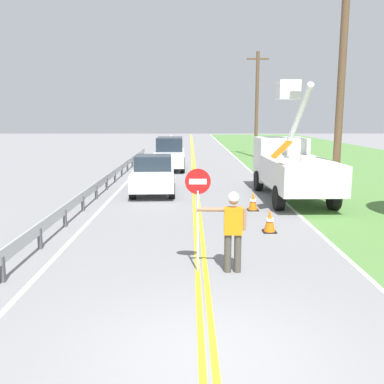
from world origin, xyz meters
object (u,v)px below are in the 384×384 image
at_px(flagger_worker, 233,227).
at_px(utility_pole_mid, 257,103).
at_px(utility_bucket_truck, 290,165).
at_px(stop_sign_paddle, 198,197).
at_px(utility_pole_near, 341,87).
at_px(traffic_cone_mid, 253,201).
at_px(oncoming_sedan_nearest, 153,175).
at_px(oncoming_suv_second, 170,154).
at_px(traffic_cone_lead, 270,221).

bearing_deg(flagger_worker, utility_pole_mid, 80.31).
xyz_separation_m(flagger_worker, utility_bucket_truck, (3.34, 8.98, 0.35)).
xyz_separation_m(stop_sign_paddle, utility_pole_mid, (5.43, 27.29, 2.81)).
distance_m(utility_pole_near, traffic_cone_mid, 5.31).
bearing_deg(utility_bucket_truck, stop_sign_paddle, -114.65).
bearing_deg(stop_sign_paddle, oncoming_sedan_nearest, 100.43).
bearing_deg(oncoming_sedan_nearest, traffic_cone_mid, -41.79).
bearing_deg(oncoming_sedan_nearest, oncoming_suv_second, 87.57).
relative_size(utility_pole_mid, traffic_cone_mid, 12.39).
xyz_separation_m(stop_sign_paddle, traffic_cone_mid, (2.16, 6.32, -1.37)).
bearing_deg(traffic_cone_mid, oncoming_sedan_nearest, 138.21).
bearing_deg(traffic_cone_lead, flagger_worker, -113.60).
distance_m(flagger_worker, traffic_cone_mid, 6.54).
bearing_deg(utility_pole_mid, flagger_worker, -99.69).
bearing_deg(traffic_cone_mid, traffic_cone_lead, -88.80).
bearing_deg(traffic_cone_lead, utility_bucket_truck, 71.56).
bearing_deg(oncoming_suv_second, utility_bucket_truck, -59.54).
relative_size(utility_bucket_truck, utility_pole_mid, 0.79).
xyz_separation_m(flagger_worker, traffic_cone_mid, (1.39, 6.35, -0.71)).
xyz_separation_m(stop_sign_paddle, traffic_cone_lead, (2.23, 3.31, -1.37)).
xyz_separation_m(utility_pole_near, traffic_cone_lead, (-3.17, -3.68, -4.16)).
xyz_separation_m(oncoming_sedan_nearest, utility_pole_mid, (7.25, 17.41, 3.69)).
bearing_deg(utility_pole_near, stop_sign_paddle, -127.68).
bearing_deg(utility_pole_mid, oncoming_suv_second, -127.80).
distance_m(oncoming_sedan_nearest, traffic_cone_lead, 7.74).
xyz_separation_m(stop_sign_paddle, utility_pole_near, (5.40, 6.99, 2.78)).
height_order(stop_sign_paddle, utility_pole_near, utility_pole_near).
xyz_separation_m(utility_bucket_truck, utility_pole_mid, (1.33, 18.35, 3.12)).
xyz_separation_m(flagger_worker, oncoming_suv_second, (-2.23, 18.44, 0.01)).
height_order(flagger_worker, traffic_cone_lead, flagger_worker).
distance_m(utility_bucket_truck, traffic_cone_mid, 3.43).
xyz_separation_m(utility_pole_mid, traffic_cone_mid, (-3.27, -20.97, -4.18)).
xyz_separation_m(oncoming_suv_second, traffic_cone_lead, (3.68, -15.10, -0.72)).
relative_size(oncoming_sedan_nearest, traffic_cone_mid, 5.97).
bearing_deg(utility_pole_mid, traffic_cone_lead, -97.62).
bearing_deg(flagger_worker, stop_sign_paddle, 177.86).
relative_size(flagger_worker, utility_pole_near, 0.21).
bearing_deg(oncoming_suv_second, flagger_worker, -83.11).
xyz_separation_m(oncoming_suv_second, utility_pole_mid, (6.89, 8.89, 3.46)).
distance_m(traffic_cone_lead, traffic_cone_mid, 3.02).
height_order(flagger_worker, utility_bucket_truck, utility_bucket_truck).
relative_size(oncoming_suv_second, utility_pole_mid, 0.53).
relative_size(stop_sign_paddle, utility_bucket_truck, 0.34).
bearing_deg(utility_pole_mid, utility_pole_near, -90.11).
distance_m(oncoming_sedan_nearest, traffic_cone_mid, 5.36).
bearing_deg(utility_pole_mid, traffic_cone_mid, -98.87).
bearing_deg(stop_sign_paddle, utility_pole_near, 52.32).
relative_size(utility_bucket_truck, utility_pole_near, 0.79).
height_order(utility_bucket_truck, oncoming_sedan_nearest, utility_bucket_truck).
height_order(utility_pole_mid, traffic_cone_mid, utility_pole_mid).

